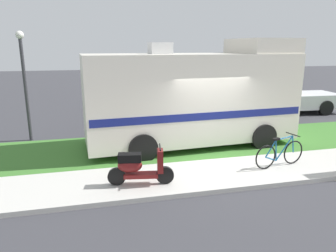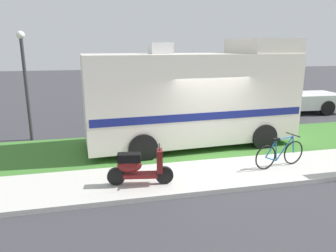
{
  "view_description": "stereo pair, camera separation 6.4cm",
  "coord_description": "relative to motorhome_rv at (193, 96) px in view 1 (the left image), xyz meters",
  "views": [
    {
      "loc": [
        -3.57,
        -8.62,
        3.44
      ],
      "look_at": [
        -1.45,
        0.3,
        1.1
      ],
      "focal_mm": 33.64,
      "sensor_mm": 36.0,
      "label": 1
    },
    {
      "loc": [
        -3.51,
        -8.63,
        3.44
      ],
      "look_at": [
        -1.45,
        0.3,
        1.1
      ],
      "focal_mm": 33.64,
      "sensor_mm": 36.0,
      "label": 2
    }
  ],
  "objects": [
    {
      "name": "ground_plane",
      "position": [
        0.24,
        -1.63,
        -1.76
      ],
      "size": [
        80.0,
        80.0,
        0.0
      ],
      "primitive_type": "plane",
      "color": "#38383D"
    },
    {
      "name": "sidewalk",
      "position": [
        0.24,
        -2.83,
        -1.7
      ],
      "size": [
        24.0,
        2.0,
        0.12
      ],
      "color": "beige",
      "rests_on": "ground"
    },
    {
      "name": "grass_strip",
      "position": [
        0.24,
        -0.13,
        -1.72
      ],
      "size": [
        24.0,
        3.4,
        0.08
      ],
      "color": "#3D752D",
      "rests_on": "ground"
    },
    {
      "name": "motorhome_rv",
      "position": [
        0.0,
        0.0,
        0.0
      ],
      "size": [
        7.26,
        2.93,
        3.69
      ],
      "color": "silver",
      "rests_on": "ground"
    },
    {
      "name": "scooter",
      "position": [
        -2.38,
        -3.09,
        -1.18
      ],
      "size": [
        1.62,
        0.57,
        0.97
      ],
      "color": "black",
      "rests_on": "ground"
    },
    {
      "name": "bicycle",
      "position": [
        1.67,
        -2.82,
        -1.25
      ],
      "size": [
        1.68,
        0.52,
        0.9
      ],
      "color": "black",
      "rests_on": "ground"
    },
    {
      "name": "pickup_truck_near",
      "position": [
        6.14,
        4.22,
        -0.82
      ],
      "size": [
        5.15,
        2.28,
        1.75
      ],
      "color": "silver",
      "rests_on": "ground"
    },
    {
      "name": "pickup_truck_far",
      "position": [
        1.72,
        7.53,
        -0.78
      ],
      "size": [
        5.76,
        2.28,
        1.84
      ],
      "color": "maroon",
      "rests_on": "ground"
    },
    {
      "name": "street_lamp_post",
      "position": [
        -5.72,
        1.97,
        0.66
      ],
      "size": [
        0.28,
        0.28,
        3.95
      ],
      "color": "#333338",
      "rests_on": "ground"
    }
  ]
}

